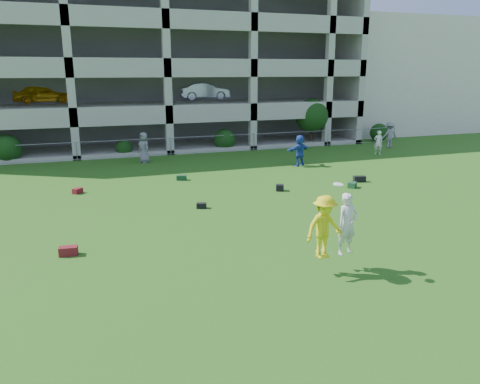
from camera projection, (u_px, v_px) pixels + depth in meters
name	position (u px, v px, depth m)	size (l,w,h in m)	color
ground	(295.00, 258.00, 14.24)	(100.00, 100.00, 0.00)	#235114
stucco_building	(382.00, 76.00, 45.96)	(16.00, 14.00, 10.00)	beige
bystander_c	(144.00, 148.00, 28.75)	(0.91, 0.59, 1.87)	slate
bystander_d	(300.00, 150.00, 27.78)	(1.71, 0.54, 1.84)	#21419A
bystander_e	(378.00, 143.00, 31.58)	(0.59, 0.39, 1.62)	silver
bystander_f	(389.00, 135.00, 34.25)	(1.23, 0.71, 1.90)	gray
bag_red_a	(68.00, 251.00, 14.40)	(0.55, 0.30, 0.28)	#58170F
bag_black_b	(202.00, 206.00, 19.34)	(0.40, 0.25, 0.22)	black
bag_green_c	(352.00, 185.00, 22.75)	(0.50, 0.35, 0.26)	#163D1D
crate_d	(280.00, 188.00, 22.13)	(0.35, 0.35, 0.30)	black
bag_black_e	(359.00, 179.00, 23.92)	(0.60, 0.30, 0.30)	black
bag_red_f	(78.00, 191.00, 21.67)	(0.45, 0.28, 0.24)	#5E1017
bag_green_g	(182.00, 178.00, 24.31)	(0.50, 0.30, 0.25)	#13361F
frisbee_contest	(330.00, 226.00, 12.87)	(1.78, 0.85, 2.16)	yellow
parking_garage	(147.00, 64.00, 37.98)	(30.00, 14.00, 12.00)	#9E998C
fence	(171.00, 146.00, 31.41)	(36.06, 0.06, 1.20)	gray
shrub_row	(232.00, 129.00, 33.31)	(34.38, 2.52, 3.50)	#163D11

